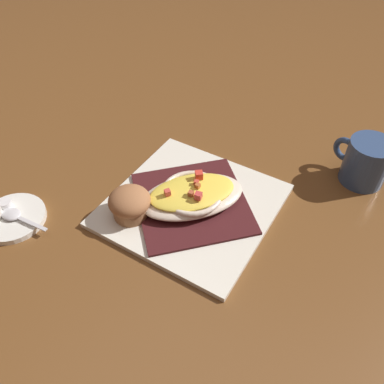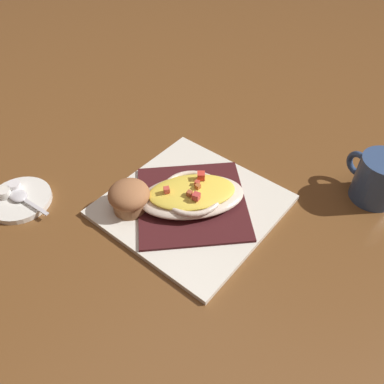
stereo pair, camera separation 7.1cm
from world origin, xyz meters
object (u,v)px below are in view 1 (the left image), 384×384
object	(u,v)px
coffee_mug	(365,164)
muffin	(130,203)
square_plate	(192,205)
gratin_dish	(192,195)
creamer_saucer	(13,218)
spoon	(13,215)
creamer_cup_0	(5,204)

from	to	relation	value
coffee_mug	muffin	bearing A→B (deg)	49.65
square_plate	coffee_mug	size ratio (longest dim) A/B	2.47
gratin_dish	creamer_saucer	distance (m)	0.33
square_plate	muffin	xyz separation A→B (m)	(0.07, 0.09, 0.03)
creamer_saucer	spoon	size ratio (longest dim) A/B	1.15
square_plate	spoon	bearing A→B (deg)	42.51
square_plate	gratin_dish	distance (m)	0.03
spoon	creamer_cup_0	distance (m)	0.03
coffee_mug	creamer_saucer	size ratio (longest dim) A/B	0.99
coffee_mug	spoon	xyz separation A→B (m)	(0.46, 0.48, -0.02)
muffin	creamer_cup_0	bearing A→B (deg)	32.51
square_plate	creamer_saucer	distance (m)	0.33
coffee_mug	creamer_saucer	distance (m)	0.67
gratin_dish	creamer_saucer	world-z (taller)	gratin_dish
muffin	square_plate	bearing A→B (deg)	-129.68
square_plate	spoon	world-z (taller)	spoon
muffin	creamer_cup_0	xyz separation A→B (m)	(0.19, 0.12, -0.02)
gratin_dish	spoon	world-z (taller)	gratin_dish
creamer_saucer	creamer_cup_0	xyz separation A→B (m)	(0.03, -0.01, 0.01)
spoon	muffin	bearing A→B (deg)	-141.66
coffee_mug	creamer_cup_0	bearing A→B (deg)	43.91
gratin_dish	coffee_mug	size ratio (longest dim) A/B	1.89
square_plate	creamer_cup_0	bearing A→B (deg)	38.32
creamer_cup_0	coffee_mug	bearing A→B (deg)	-136.09
square_plate	muffin	world-z (taller)	muffin
square_plate	creamer_cup_0	distance (m)	0.34
spoon	square_plate	bearing A→B (deg)	-137.49
square_plate	coffee_mug	bearing A→B (deg)	-130.57
gratin_dish	spoon	size ratio (longest dim) A/B	2.15
square_plate	spoon	size ratio (longest dim) A/B	2.82
gratin_dish	muffin	size ratio (longest dim) A/B	2.94
square_plate	gratin_dish	size ratio (longest dim) A/B	1.31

